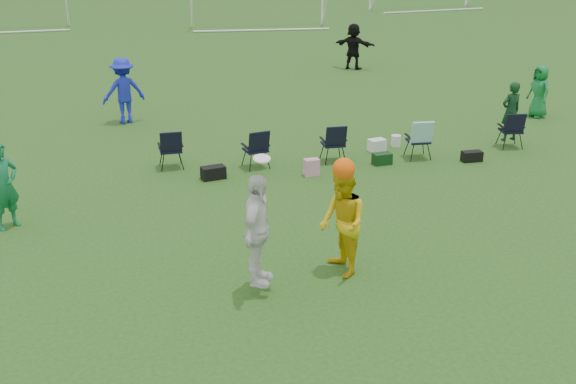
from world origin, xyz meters
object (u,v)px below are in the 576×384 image
object	(u,v)px
fielder_green_near	(4,186)
center_contest	(308,225)
fielder_green_far	(539,91)
fielder_black	(354,46)
fielder_blue	(123,91)

from	to	relation	value
fielder_green_near	center_contest	world-z (taller)	center_contest
fielder_green_far	center_contest	bearing A→B (deg)	-60.57
fielder_green_far	fielder_black	bearing A→B (deg)	-172.35
fielder_black	center_contest	world-z (taller)	center_contest
center_contest	fielder_black	bearing A→B (deg)	70.48
fielder_green_near	fielder_green_far	bearing A→B (deg)	-21.87
fielder_green_near	fielder_blue	world-z (taller)	fielder_blue
fielder_blue	fielder_black	world-z (taller)	fielder_blue
fielder_green_near	center_contest	bearing A→B (deg)	-75.73
fielder_green_near	fielder_black	bearing A→B (deg)	8.33
fielder_blue	center_contest	world-z (taller)	center_contest
fielder_green_far	fielder_black	size ratio (longest dim) A/B	0.87
fielder_black	center_contest	size ratio (longest dim) A/B	0.77
fielder_blue	center_contest	bearing A→B (deg)	89.47
fielder_green_near	fielder_green_far	xyz separation A→B (m)	(14.59, 5.42, -0.08)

